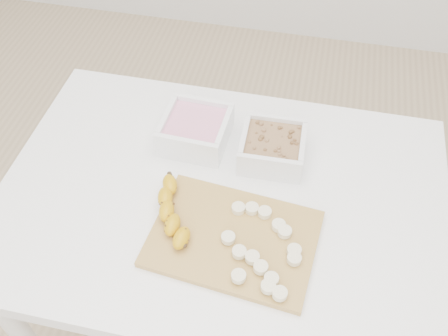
% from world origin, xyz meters
% --- Properties ---
extents(ground, '(3.50, 3.50, 0.00)m').
position_xyz_m(ground, '(0.00, 0.00, 0.00)').
color(ground, '#C6AD89').
rests_on(ground, ground).
extents(table, '(1.00, 0.70, 0.75)m').
position_xyz_m(table, '(0.00, 0.00, 0.65)').
color(table, white).
rests_on(table, ground).
extents(bowl_yogurt, '(0.16, 0.16, 0.07)m').
position_xyz_m(bowl_yogurt, '(-0.10, 0.15, 0.79)').
color(bowl_yogurt, white).
rests_on(bowl_yogurt, table).
extents(bowl_granola, '(0.15, 0.15, 0.07)m').
position_xyz_m(bowl_granola, '(0.09, 0.14, 0.78)').
color(bowl_granola, white).
rests_on(bowl_granola, table).
extents(cutting_board, '(0.36, 0.27, 0.01)m').
position_xyz_m(cutting_board, '(0.05, -0.11, 0.76)').
color(cutting_board, '#B08442').
rests_on(cutting_board, table).
extents(banana, '(0.09, 0.19, 0.03)m').
position_xyz_m(banana, '(-0.08, -0.09, 0.78)').
color(banana, '#C28D0B').
rests_on(banana, cutting_board).
extents(banana_slices, '(0.17, 0.21, 0.02)m').
position_xyz_m(banana_slices, '(0.11, -0.13, 0.77)').
color(banana_slices, beige).
rests_on(banana_slices, cutting_board).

